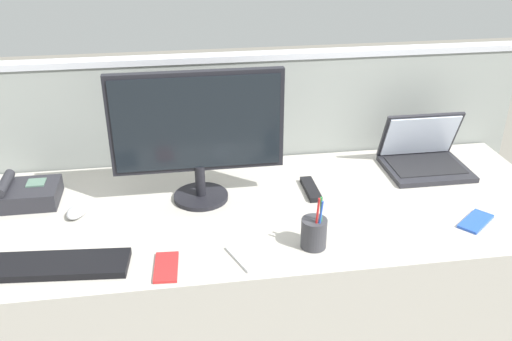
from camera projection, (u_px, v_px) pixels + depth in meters
name	position (u px, v px, depth m)	size (l,w,h in m)	color
desk	(258.00, 287.00, 2.12)	(2.16, 0.81, 0.71)	#ADA89E
cubicle_divider	(242.00, 183.00, 2.42)	(2.34, 0.08, 1.14)	gray
desktop_monitor	(197.00, 129.00, 1.90)	(0.60, 0.20, 0.47)	black
laptop	(423.00, 155.00, 2.22)	(0.32, 0.26, 0.22)	#232328
desk_phone	(27.00, 193.00, 1.98)	(0.21, 0.17, 0.10)	#232328
keyboard_main	(58.00, 265.00, 1.64)	(0.41, 0.13, 0.02)	black
computer_mouse_right_hand	(77.00, 211.00, 1.91)	(0.06, 0.10, 0.03)	silver
pen_cup	(314.00, 233.00, 1.72)	(0.08, 0.08, 0.18)	#333338
cell_phone_blue_case	(476.00, 221.00, 1.87)	(0.07, 0.15, 0.01)	blue
cell_phone_red_case	(166.00, 267.00, 1.64)	(0.07, 0.14, 0.01)	#B22323
cell_phone_white_slab	(245.00, 257.00, 1.69)	(0.06, 0.14, 0.01)	silver
tv_remote	(311.00, 189.00, 2.06)	(0.04, 0.17, 0.02)	black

